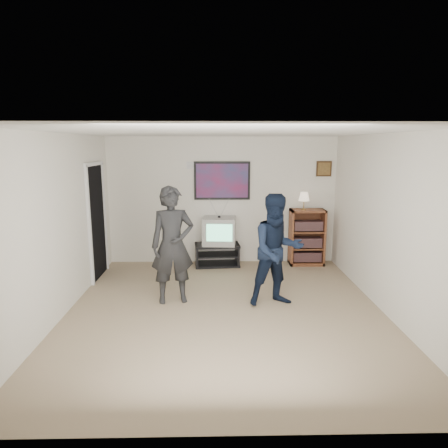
{
  "coord_description": "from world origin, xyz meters",
  "views": [
    {
      "loc": [
        -0.13,
        -5.36,
        2.34
      ],
      "look_at": [
        -0.0,
        0.63,
        1.15
      ],
      "focal_mm": 32.0,
      "sensor_mm": 36.0,
      "label": 1
    }
  ],
  "objects_px": {
    "crt_television": "(219,231)",
    "bookshelf": "(307,237)",
    "media_stand": "(217,255)",
    "person_short": "(277,250)",
    "person_tall": "(173,245)"
  },
  "relations": [
    {
      "from": "crt_television",
      "to": "bookshelf",
      "type": "distance_m",
      "value": 1.74
    },
    {
      "from": "media_stand",
      "to": "person_short",
      "type": "height_order",
      "value": "person_short"
    },
    {
      "from": "media_stand",
      "to": "bookshelf",
      "type": "height_order",
      "value": "bookshelf"
    },
    {
      "from": "media_stand",
      "to": "person_tall",
      "type": "distance_m",
      "value": 2.06
    },
    {
      "from": "bookshelf",
      "to": "person_short",
      "type": "relative_size",
      "value": 0.66
    },
    {
      "from": "media_stand",
      "to": "crt_television",
      "type": "height_order",
      "value": "crt_television"
    },
    {
      "from": "bookshelf",
      "to": "media_stand",
      "type": "bearing_deg",
      "value": -178.39
    },
    {
      "from": "crt_television",
      "to": "person_short",
      "type": "relative_size",
      "value": 0.38
    },
    {
      "from": "person_tall",
      "to": "person_short",
      "type": "bearing_deg",
      "value": -17.43
    },
    {
      "from": "media_stand",
      "to": "person_tall",
      "type": "height_order",
      "value": "person_tall"
    },
    {
      "from": "media_stand",
      "to": "bookshelf",
      "type": "bearing_deg",
      "value": -3.17
    },
    {
      "from": "crt_television",
      "to": "bookshelf",
      "type": "height_order",
      "value": "bookshelf"
    },
    {
      "from": "person_tall",
      "to": "bookshelf",
      "type": "bearing_deg",
      "value": 25.63
    },
    {
      "from": "bookshelf",
      "to": "crt_television",
      "type": "bearing_deg",
      "value": -178.35
    },
    {
      "from": "person_tall",
      "to": "crt_television",
      "type": "bearing_deg",
      "value": 56.83
    }
  ]
}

